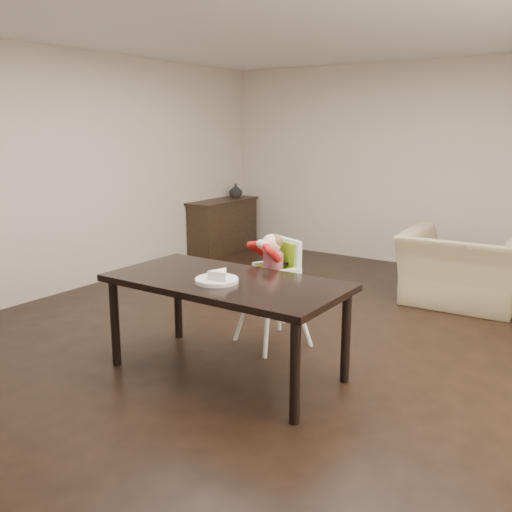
{
  "coord_description": "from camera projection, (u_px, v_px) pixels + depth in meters",
  "views": [
    {
      "loc": [
        2.36,
        -4.03,
        1.87
      ],
      "look_at": [
        -0.23,
        -0.18,
        0.8
      ],
      "focal_mm": 40.0,
      "sensor_mm": 36.0,
      "label": 1
    }
  ],
  "objects": [
    {
      "name": "sideboard",
      "position": [
        223.0,
        226.0,
        8.57
      ],
      "size": [
        0.44,
        1.26,
        0.79
      ],
      "color": "black",
      "rests_on": "ground"
    },
    {
      "name": "plate",
      "position": [
        218.0,
        278.0,
        4.15
      ],
      "size": [
        0.4,
        0.4,
        0.09
      ],
      "rotation": [
        0.0,
        0.0,
        -0.3
      ],
      "color": "white",
      "rests_on": "dining_table"
    },
    {
      "name": "high_chair",
      "position": [
        275.0,
        267.0,
        4.87
      ],
      "size": [
        0.54,
        0.54,
        0.98
      ],
      "rotation": [
        0.0,
        0.0,
        -0.41
      ],
      "color": "white",
      "rests_on": "ground"
    },
    {
      "name": "dining_table",
      "position": [
        226.0,
        289.0,
        4.26
      ],
      "size": [
        1.8,
        0.9,
        0.75
      ],
      "color": "black",
      "rests_on": "ground"
    },
    {
      "name": "vase",
      "position": [
        236.0,
        191.0,
        8.72
      ],
      "size": [
        0.26,
        0.27,
        0.2
      ],
      "primitive_type": "imported",
      "rotation": [
        0.0,
        0.0,
        -0.33
      ],
      "color": "#99999E",
      "rests_on": "sideboard"
    },
    {
      "name": "room_walls",
      "position": [
        293.0,
        127.0,
        4.55
      ],
      "size": [
        6.02,
        7.02,
        2.71
      ],
      "color": "beige",
      "rests_on": "ground"
    },
    {
      "name": "armchair",
      "position": [
        463.0,
        256.0,
        6.0
      ],
      "size": [
        1.23,
        0.83,
        1.04
      ],
      "primitive_type": "imported",
      "rotation": [
        0.0,
        0.0,
        3.18
      ],
      "color": "#9D8B64",
      "rests_on": "ground"
    },
    {
      "name": "ground",
      "position": [
        290.0,
        345.0,
        4.96
      ],
      "size": [
        7.0,
        7.0,
        0.0
      ],
      "primitive_type": "plane",
      "color": "black",
      "rests_on": "ground"
    }
  ]
}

